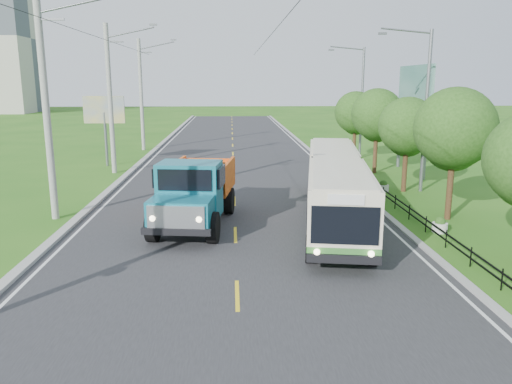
{
  "coord_description": "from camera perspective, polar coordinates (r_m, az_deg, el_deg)",
  "views": [
    {
      "loc": [
        -0.13,
        -13.74,
        6.17
      ],
      "look_at": [
        0.84,
        5.62,
        1.9
      ],
      "focal_mm": 35.0,
      "sensor_mm": 36.0,
      "label": 1
    }
  ],
  "objects": [
    {
      "name": "ground",
      "position": [
        15.06,
        -2.16,
        -11.77
      ],
      "size": [
        240.0,
        240.0,
        0.0
      ],
      "primitive_type": "plane",
      "color": "#286117",
      "rests_on": "ground"
    },
    {
      "name": "road",
      "position": [
        34.3,
        -2.59,
        2.06
      ],
      "size": [
        14.0,
        120.0,
        0.02
      ],
      "primitive_type": "cube",
      "color": "#28282B",
      "rests_on": "ground"
    },
    {
      "name": "curb_left",
      "position": [
        35.01,
        -14.46,
        2.0
      ],
      "size": [
        0.4,
        120.0,
        0.15
      ],
      "primitive_type": "cube",
      "color": "#9E9E99",
      "rests_on": "ground"
    },
    {
      "name": "curb_right",
      "position": [
        35.05,
        9.19,
        2.21
      ],
      "size": [
        0.3,
        120.0,
        0.1
      ],
      "primitive_type": "cube",
      "color": "#9E9E99",
      "rests_on": "ground"
    },
    {
      "name": "edge_line_left",
      "position": [
        34.91,
        -13.57,
        1.93
      ],
      "size": [
        0.12,
        120.0,
        0.0
      ],
      "primitive_type": "cube",
      "color": "silver",
      "rests_on": "road"
    },
    {
      "name": "edge_line_right",
      "position": [
        34.96,
        8.39,
        2.16
      ],
      "size": [
        0.12,
        120.0,
        0.0
      ],
      "primitive_type": "cube",
      "color": "silver",
      "rests_on": "road"
    },
    {
      "name": "centre_dash",
      "position": [
        15.05,
        -2.16,
        -11.69
      ],
      "size": [
        0.12,
        2.2,
        0.0
      ],
      "primitive_type": "cube",
      "color": "yellow",
      "rests_on": "road"
    },
    {
      "name": "railing_right",
      "position": [
        29.5,
        13.21,
        0.61
      ],
      "size": [
        0.04,
        40.0,
        0.6
      ],
      "primitive_type": "cube",
      "color": "black",
      "rests_on": "ground"
    },
    {
      "name": "pole_near",
      "position": [
        24.18,
        -22.8,
        8.92
      ],
      "size": [
        3.51,
        0.32,
        10.0
      ],
      "color": "gray",
      "rests_on": "ground"
    },
    {
      "name": "pole_mid",
      "position": [
        35.7,
        -16.28,
        10.21
      ],
      "size": [
        3.51,
        0.32,
        10.0
      ],
      "color": "gray",
      "rests_on": "ground"
    },
    {
      "name": "pole_far",
      "position": [
        47.46,
        -12.95,
        10.82
      ],
      "size": [
        3.51,
        0.32,
        10.0
      ],
      "color": "gray",
      "rests_on": "ground"
    },
    {
      "name": "tree_third",
      "position": [
        24.15,
        21.73,
        6.36
      ],
      "size": [
        3.6,
        3.62,
        6.0
      ],
      "color": "#382314",
      "rests_on": "ground"
    },
    {
      "name": "tree_fourth",
      "position": [
        29.73,
        16.92,
        6.9
      ],
      "size": [
        3.24,
        3.31,
        5.4
      ],
      "color": "#382314",
      "rests_on": "ground"
    },
    {
      "name": "tree_fifth",
      "position": [
        35.4,
        13.69,
        8.32
      ],
      "size": [
        3.48,
        3.52,
        5.8
      ],
      "color": "#382314",
      "rests_on": "ground"
    },
    {
      "name": "tree_back",
      "position": [
        41.19,
        11.32,
        8.68
      ],
      "size": [
        3.3,
        3.36,
        5.5
      ],
      "color": "#382314",
      "rests_on": "ground"
    },
    {
      "name": "streetlight_mid",
      "position": [
        29.78,
        18.61,
        9.35
      ],
      "size": [
        3.02,
        0.2,
        9.07
      ],
      "color": "slate",
      "rests_on": "ground"
    },
    {
      "name": "streetlight_far",
      "position": [
        43.13,
        11.82,
        10.48
      ],
      "size": [
        3.02,
        0.2,
        9.07
      ],
      "color": "slate",
      "rests_on": "ground"
    },
    {
      "name": "planter_near",
      "position": [
        22.37,
        20.27,
        -3.62
      ],
      "size": [
        0.64,
        0.64,
        0.67
      ],
      "color": "silver",
      "rests_on": "ground"
    },
    {
      "name": "planter_mid",
      "position": [
        29.67,
        14.32,
        0.59
      ],
      "size": [
        0.64,
        0.64,
        0.67
      ],
      "color": "silver",
      "rests_on": "ground"
    },
    {
      "name": "planter_far",
      "position": [
        37.26,
        10.76,
        3.12
      ],
      "size": [
        0.64,
        0.64,
        0.67
      ],
      "color": "silver",
      "rests_on": "ground"
    },
    {
      "name": "billboard_left",
      "position": [
        38.96,
        -16.95,
        8.5
      ],
      "size": [
        3.0,
        0.2,
        5.2
      ],
      "color": "slate",
      "rests_on": "ground"
    },
    {
      "name": "billboard_right",
      "position": [
        35.97,
        17.68,
        10.54
      ],
      "size": [
        0.24,
        6.0,
        7.3
      ],
      "color": "slate",
      "rests_on": "ground"
    },
    {
      "name": "bus",
      "position": [
        23.1,
        9.04,
        1.13
      ],
      "size": [
        4.72,
        14.91,
        2.84
      ],
      "rotation": [
        0.0,
        0.0,
        -0.16
      ],
      "color": "#36772F",
      "rests_on": "ground"
    },
    {
      "name": "dump_truck",
      "position": [
        21.85,
        -7.0,
        0.46
      ],
      "size": [
        3.58,
        7.34,
        2.96
      ],
      "rotation": [
        0.0,
        0.0,
        -0.13
      ],
      "color": "#156C7F",
      "rests_on": "ground"
    }
  ]
}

